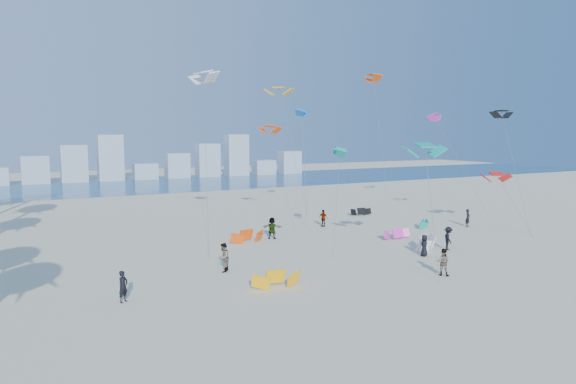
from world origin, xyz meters
name	(u,v)px	position (x,y,z in m)	size (l,w,h in m)	color
ground	(403,340)	(0.00, 0.00, 0.00)	(220.00, 220.00, 0.00)	beige
ocean	(113,186)	(0.00, 72.00, 0.01)	(220.00, 220.00, 0.00)	navy
kitesurfer_near	(123,287)	(-9.52, 10.56, 0.83)	(0.60, 0.40, 1.66)	black
kitesurfer_mid	(443,262)	(8.70, 6.52, 0.84)	(0.81, 0.63, 1.68)	gray
kitesurfers_far	(340,235)	(7.82, 16.45, 0.87)	(26.65, 14.16, 1.83)	black
grounded_kites	(354,239)	(8.95, 16.25, 0.45)	(22.97, 19.58, 1.05)	#FFB00D
flying_kites	(349,108)	(13.75, 23.96, 10.96)	(34.87, 30.47, 15.76)	#0DA08C
distant_skyline	(96,164)	(-1.19, 82.00, 3.09)	(85.00, 3.00, 8.40)	#9EADBF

